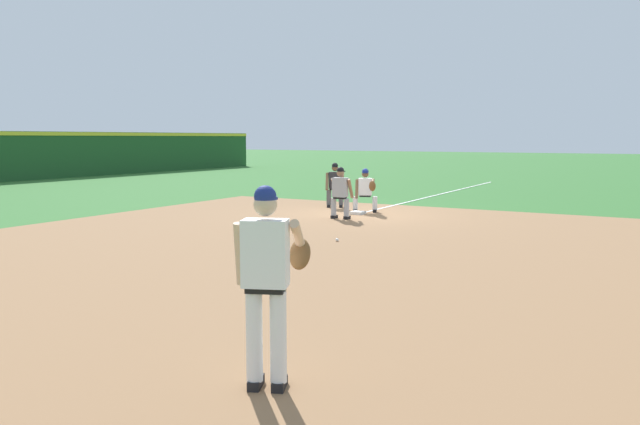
# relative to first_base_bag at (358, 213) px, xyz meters

# --- Properties ---
(ground_plane) EXTENTS (160.00, 160.00, 0.00)m
(ground_plane) POSITION_rel_first_base_bag_xyz_m (0.00, 0.00, -0.04)
(ground_plane) COLOR #336B2D
(infield_dirt_patch) EXTENTS (18.00, 18.00, 0.01)m
(infield_dirt_patch) POSITION_rel_first_base_bag_xyz_m (-6.05, -2.51, -0.04)
(infield_dirt_patch) COLOR #936B47
(infield_dirt_patch) RESTS_ON ground
(foul_line_stripe) EXTENTS (15.47, 0.10, 0.00)m
(foul_line_stripe) POSITION_rel_first_base_bag_xyz_m (7.74, 0.00, -0.04)
(foul_line_stripe) COLOR white
(foul_line_stripe) RESTS_ON ground
(first_base_bag) EXTENTS (0.38, 0.38, 0.09)m
(first_base_bag) POSITION_rel_first_base_bag_xyz_m (0.00, 0.00, 0.00)
(first_base_bag) COLOR white
(first_base_bag) RESTS_ON ground
(baseball) EXTENTS (0.07, 0.07, 0.07)m
(baseball) POSITION_rel_first_base_bag_xyz_m (-4.63, -1.77, -0.01)
(baseball) COLOR white
(baseball) RESTS_ON ground
(pitcher) EXTENTS (0.82, 0.60, 1.86)m
(pitcher) POSITION_rel_first_base_bag_xyz_m (-12.06, -5.03, 1.01)
(pitcher) COLOR black
(pitcher) RESTS_ON ground
(first_baseman) EXTENTS (0.85, 0.96, 1.34)m
(first_baseman) POSITION_rel_first_base_bag_xyz_m (0.55, 0.01, 0.69)
(first_baseman) COLOR black
(first_baseman) RESTS_ON ground
(baserunner) EXTENTS (0.44, 0.60, 1.46)m
(baserunner) POSITION_rel_first_base_bag_xyz_m (-1.19, -0.04, 0.75)
(baserunner) COLOR black
(baserunner) RESTS_ON ground
(umpire) EXTENTS (0.60, 0.67, 1.46)m
(umpire) POSITION_rel_first_base_bag_xyz_m (1.28, 1.47, 0.75)
(umpire) COLOR black
(umpire) RESTS_ON ground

